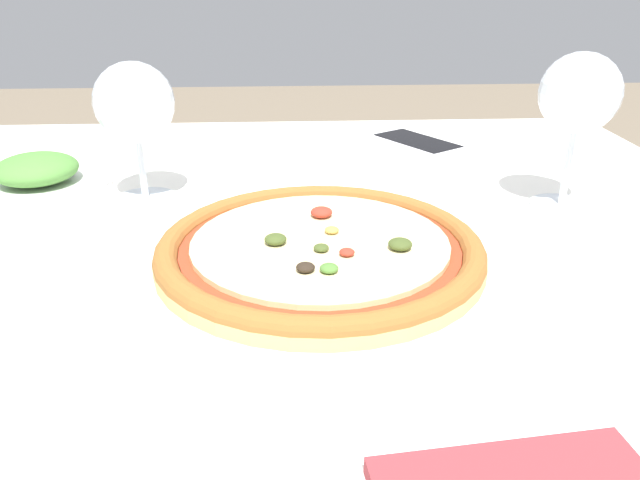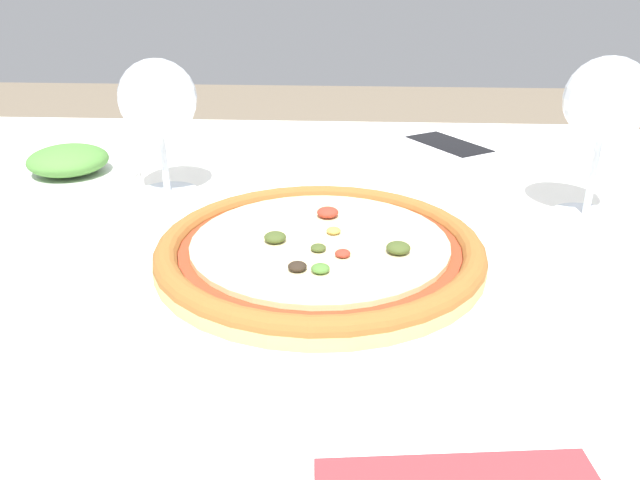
# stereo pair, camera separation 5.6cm
# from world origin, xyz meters

# --- Properties ---
(dining_table) EXTENTS (1.14, 1.16, 0.75)m
(dining_table) POSITION_xyz_m (0.00, 0.00, 0.66)
(dining_table) COLOR #997047
(dining_table) RESTS_ON ground_plane
(pizza_plate) EXTENTS (0.32, 0.32, 0.04)m
(pizza_plate) POSITION_xyz_m (0.06, 0.01, 0.77)
(pizza_plate) COLOR white
(pizza_plate) RESTS_ON dining_table
(wine_glass_far_left) EXTENTS (0.09, 0.09, 0.17)m
(wine_glass_far_left) POSITION_xyz_m (0.35, 0.15, 0.88)
(wine_glass_far_left) COLOR silver
(wine_glass_far_left) RESTS_ON dining_table
(wine_glass_far_right) EXTENTS (0.09, 0.09, 0.16)m
(wine_glass_far_right) POSITION_xyz_m (-0.13, 0.20, 0.86)
(wine_glass_far_right) COLOR silver
(wine_glass_far_right) RESTS_ON dining_table
(cell_phone) EXTENTS (0.14, 0.16, 0.01)m
(cell_phone) POSITION_xyz_m (0.23, 0.41, 0.75)
(cell_phone) COLOR white
(cell_phone) RESTS_ON dining_table
(side_plate) EXTENTS (0.17, 0.17, 0.05)m
(side_plate) POSITION_xyz_m (-0.27, 0.24, 0.77)
(side_plate) COLOR white
(side_plate) RESTS_ON dining_table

